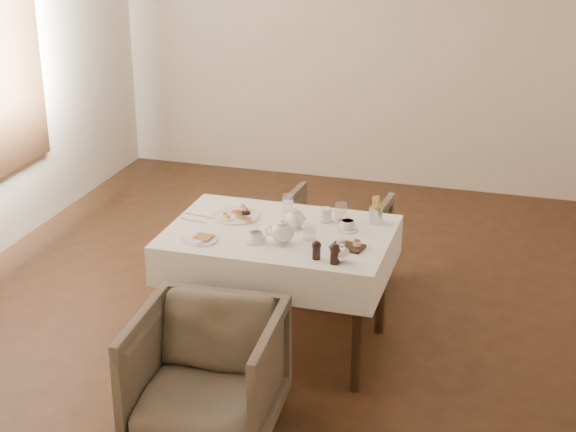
# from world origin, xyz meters

# --- Properties ---
(table) EXTENTS (1.28, 0.88, 0.75)m
(table) POSITION_xyz_m (0.16, -0.57, 0.64)
(table) COLOR black
(table) RESTS_ON ground
(armchair_near) EXTENTS (0.75, 0.77, 0.67)m
(armchair_near) POSITION_xyz_m (0.06, -1.49, 0.33)
(armchair_near) COLOR brown
(armchair_near) RESTS_ON ground
(armchair_far) EXTENTS (0.73, 0.75, 0.64)m
(armchair_far) POSITION_xyz_m (0.26, 0.29, 0.32)
(armchair_far) COLOR brown
(armchair_far) RESTS_ON ground
(breakfast_plate) EXTENTS (0.28, 0.28, 0.03)m
(breakfast_plate) POSITION_xyz_m (-0.15, -0.43, 0.76)
(breakfast_plate) COLOR white
(breakfast_plate) RESTS_ON table
(side_plate) EXTENTS (0.20, 0.19, 0.02)m
(side_plate) POSITION_xyz_m (-0.23, -0.83, 0.76)
(side_plate) COLOR white
(side_plate) RESTS_ON table
(teapot_centre) EXTENTS (0.18, 0.15, 0.13)m
(teapot_centre) POSITION_xyz_m (0.23, -0.50, 0.82)
(teapot_centre) COLOR white
(teapot_centre) RESTS_ON table
(teapot_front) EXTENTS (0.20, 0.16, 0.14)m
(teapot_front) POSITION_xyz_m (0.22, -0.73, 0.83)
(teapot_front) COLOR white
(teapot_front) RESTS_ON table
(creamer) EXTENTS (0.08, 0.08, 0.08)m
(creamer) POSITION_xyz_m (0.38, -0.35, 0.80)
(creamer) COLOR white
(creamer) RESTS_ON table
(teacup_near) EXTENTS (0.12, 0.12, 0.06)m
(teacup_near) POSITION_xyz_m (0.08, -0.76, 0.78)
(teacup_near) COLOR white
(teacup_near) RESTS_ON table
(teacup_far) EXTENTS (0.12, 0.12, 0.06)m
(teacup_far) POSITION_xyz_m (0.53, -0.45, 0.78)
(teacup_far) COLOR white
(teacup_far) RESTS_ON table
(glass_left) EXTENTS (0.09, 0.09, 0.10)m
(glass_left) POSITION_xyz_m (0.11, -0.24, 0.80)
(glass_left) COLOR silver
(glass_left) RESTS_ON table
(glass_mid) EXTENTS (0.09, 0.09, 0.10)m
(glass_mid) POSITION_xyz_m (0.36, -0.65, 0.81)
(glass_mid) COLOR silver
(glass_mid) RESTS_ON table
(glass_right) EXTENTS (0.08, 0.08, 0.10)m
(glass_right) POSITION_xyz_m (0.46, -0.30, 0.81)
(glass_right) COLOR silver
(glass_right) RESTS_ON table
(condiment_board) EXTENTS (0.19, 0.15, 0.04)m
(condiment_board) POSITION_xyz_m (0.59, -0.69, 0.77)
(condiment_board) COLOR black
(condiment_board) RESTS_ON table
(pepper_mill_left) EXTENTS (0.05, 0.05, 0.11)m
(pepper_mill_left) POSITION_xyz_m (0.46, -0.88, 0.81)
(pepper_mill_left) COLOR black
(pepper_mill_left) RESTS_ON table
(pepper_mill_right) EXTENTS (0.06, 0.06, 0.11)m
(pepper_mill_right) POSITION_xyz_m (0.57, -0.91, 0.81)
(pepper_mill_right) COLOR black
(pepper_mill_right) RESTS_ON table
(silver_pot) EXTENTS (0.12, 0.11, 0.11)m
(silver_pot) POSITION_xyz_m (0.60, -0.88, 0.81)
(silver_pot) COLOR white
(silver_pot) RESTS_ON table
(fries_cup) EXTENTS (0.08, 0.08, 0.17)m
(fries_cup) POSITION_xyz_m (0.66, -0.29, 0.83)
(fries_cup) COLOR silver
(fries_cup) RESTS_ON table
(cutlery_fork) EXTENTS (0.20, 0.05, 0.00)m
(cutlery_fork) POSITION_xyz_m (-0.37, -0.49, 0.76)
(cutlery_fork) COLOR silver
(cutlery_fork) RESTS_ON table
(cutlery_knife) EXTENTS (0.18, 0.04, 0.00)m
(cutlery_knife) POSITION_xyz_m (-0.37, -0.57, 0.76)
(cutlery_knife) COLOR silver
(cutlery_knife) RESTS_ON table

